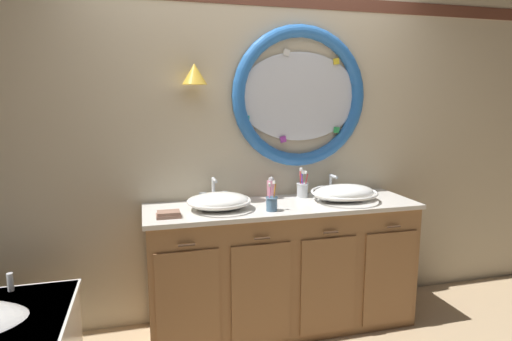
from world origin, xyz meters
TOP-DOWN VIEW (x-y plane):
  - back_wall_assembly at (0.03, 0.58)m, footprint 6.40×0.26m
  - vanity_counter at (0.13, 0.27)m, footprint 1.90×0.59m
  - sink_basin_left at (-0.33, 0.25)m, footprint 0.43×0.43m
  - sink_basin_right at (0.58, 0.25)m, footprint 0.48×0.48m
  - faucet_set_left at (-0.33, 0.47)m, footprint 0.20×0.14m
  - faucet_set_right at (0.58, 0.47)m, footprint 0.22×0.13m
  - toothbrush_holder_left at (-0.00, 0.12)m, footprint 0.08×0.08m
  - toothbrush_holder_right at (0.34, 0.43)m, footprint 0.09×0.09m
  - soap_dispenser at (0.10, 0.45)m, footprint 0.06×0.07m
  - folded_hand_towel at (-0.66, 0.14)m, footprint 0.15×0.11m

SIDE VIEW (x-z plane):
  - vanity_counter at x=0.13m, z-range 0.00..0.91m
  - folded_hand_towel at x=-0.66m, z-range 0.91..0.95m
  - toothbrush_holder_left at x=0.00m, z-range 0.86..1.06m
  - sink_basin_left at x=-0.33m, z-range 0.91..1.02m
  - sink_basin_right at x=0.58m, z-range 0.91..1.03m
  - faucet_set_right at x=0.58m, z-range 0.89..1.05m
  - toothbrush_holder_right at x=0.34m, z-range 0.86..1.08m
  - faucet_set_left at x=-0.33m, z-range 0.89..1.07m
  - soap_dispenser at x=0.10m, z-range 0.90..1.06m
  - back_wall_assembly at x=0.03m, z-range 0.03..2.63m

